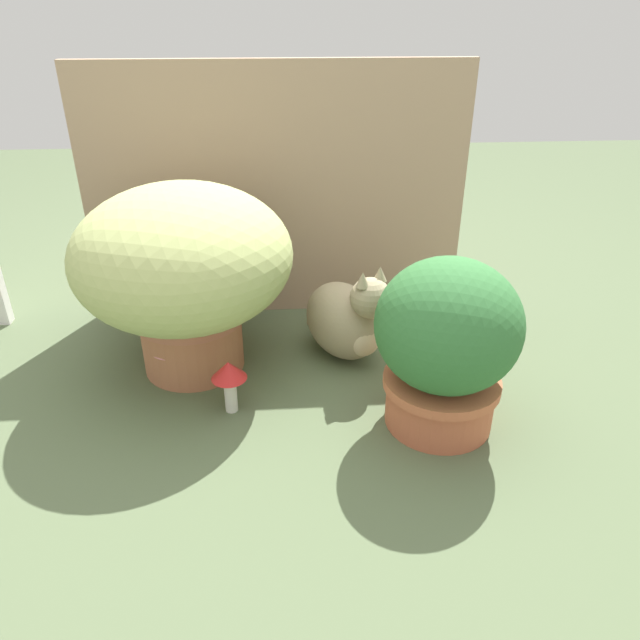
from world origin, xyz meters
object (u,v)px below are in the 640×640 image
object	(u,v)px
grass_planter	(184,266)
cat	(347,319)
mushroom_ornament_red	(229,375)
mushroom_ornament_pink	(172,344)
leafy_planter	(446,343)

from	to	relation	value
grass_planter	cat	size ratio (longest dim) A/B	1.51
grass_planter	mushroom_ornament_red	distance (m)	0.32
mushroom_ornament_pink	grass_planter	bearing A→B (deg)	58.85
mushroom_ornament_red	cat	bearing A→B (deg)	36.67
grass_planter	mushroom_ornament_pink	bearing A→B (deg)	-121.15
leafy_planter	cat	size ratio (longest dim) A/B	1.13
cat	mushroom_ornament_pink	distance (m)	0.48
leafy_planter	mushroom_ornament_red	size ratio (longest dim) A/B	2.97
grass_planter	cat	world-z (taller)	grass_planter
mushroom_ornament_red	mushroom_ornament_pink	distance (m)	0.22
grass_planter	leafy_planter	distance (m)	0.69
grass_planter	leafy_planter	xyz separation A→B (m)	(0.62, -0.30, -0.08)
leafy_planter	cat	distance (m)	0.38
leafy_planter	mushroom_ornament_red	world-z (taller)	leafy_planter
grass_planter	leafy_planter	bearing A→B (deg)	-25.63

